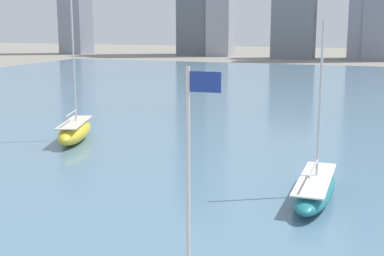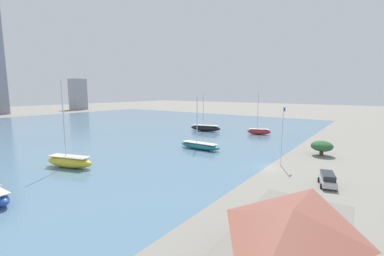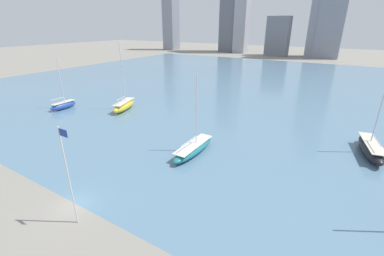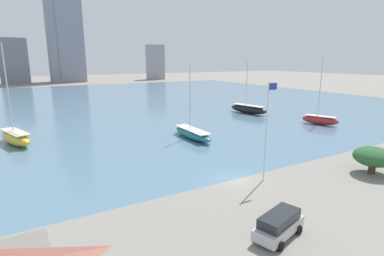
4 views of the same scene
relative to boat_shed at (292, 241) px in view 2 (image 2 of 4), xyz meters
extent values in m
plane|color=gray|center=(25.34, 10.96, -2.51)|extent=(500.00, 500.00, 0.00)
cube|color=slate|center=(25.34, 80.96, -2.51)|extent=(180.00, 140.00, 0.00)
cube|color=slate|center=(0.00, 0.00, -0.73)|extent=(13.39, 7.99, 3.56)
pyramid|color=brown|center=(0.00, 0.00, 1.78)|extent=(13.39, 7.99, 1.46)
cylinder|color=silver|center=(28.00, 9.23, 2.84)|extent=(0.14, 0.14, 10.70)
cube|color=#1E3899|center=(28.62, 9.23, 7.69)|extent=(1.10, 0.03, 0.70)
cylinder|color=#4C3823|center=(40.32, 4.52, -2.04)|extent=(0.78, 0.78, 0.94)
ellipsoid|color=#285B2D|center=(40.32, 4.52, -0.48)|extent=(4.34, 4.34, 2.19)
cube|color=#8E939E|center=(86.65, 175.76, 8.76)|extent=(10.19, 8.41, 22.55)
ellipsoid|color=#1E757F|center=(30.29, 28.70, -1.73)|extent=(2.65, 10.73, 1.55)
cube|color=silver|center=(30.29, 28.70, -1.00)|extent=(2.17, 8.80, 0.10)
cube|color=#2D2D33|center=(30.29, 28.70, -2.16)|extent=(0.17, 1.93, 0.70)
cylinder|color=silver|center=(30.29, 29.50, 4.44)|extent=(0.18, 0.18, 10.80)
cylinder|color=silver|center=(30.30, 27.24, 0.15)|extent=(0.17, 4.52, 0.14)
ellipsoid|color=yellow|center=(4.62, 39.19, -1.47)|extent=(5.34, 9.71, 2.08)
cube|color=beige|center=(4.62, 39.19, -0.48)|extent=(4.38, 7.96, 0.10)
cube|color=#2D2D33|center=(4.62, 39.19, -2.04)|extent=(0.67, 1.65, 0.94)
cylinder|color=silver|center=(4.40, 39.85, 6.23)|extent=(0.18, 0.18, 13.32)
cylinder|color=silver|center=(5.01, 37.98, 0.67)|extent=(1.36, 3.80, 0.14)
ellipsoid|color=#B72828|center=(58.27, 25.25, -1.62)|extent=(4.36, 7.40, 1.78)
cube|color=silver|center=(58.27, 25.25, -0.78)|extent=(3.58, 6.06, 0.10)
cube|color=#2D2D33|center=(58.27, 25.25, -2.11)|extent=(0.61, 1.26, 0.80)
cylinder|color=silver|center=(58.08, 25.76, 5.08)|extent=(0.18, 0.18, 11.63)
cylinder|color=silver|center=(58.75, 24.00, 0.37)|extent=(1.47, 3.57, 0.14)
ellipsoid|color=black|center=(54.21, 42.61, -1.49)|extent=(4.64, 10.99, 2.04)
cube|color=beige|center=(54.21, 42.61, -0.52)|extent=(3.80, 9.01, 0.10)
cube|color=#2D2D33|center=(54.21, 42.61, -2.05)|extent=(0.53, 1.92, 0.92)
cylinder|color=silver|center=(54.05, 43.40, 4.84)|extent=(0.18, 0.18, 10.61)
cylinder|color=silver|center=(54.48, 41.22, 0.63)|extent=(1.01, 4.39, 0.14)
cube|color=#B7B7BC|center=(21.47, 0.66, -1.77)|extent=(4.94, 3.03, 0.80)
cube|color=#23282D|center=(21.47, 0.66, -1.00)|extent=(3.99, 2.56, 0.75)
cylinder|color=black|center=(20.35, -0.63, -2.17)|extent=(0.72, 0.43, 0.68)
cylinder|color=black|center=(19.84, 1.16, -2.17)|extent=(0.72, 0.43, 0.68)
cylinder|color=black|center=(23.10, 0.16, -2.17)|extent=(0.72, 0.43, 0.68)
cylinder|color=black|center=(22.59, 1.95, -2.17)|extent=(0.72, 0.43, 0.68)
camera|label=1|loc=(34.18, -7.73, 9.65)|focal=50.00mm
camera|label=2|loc=(-18.38, -4.30, 10.88)|focal=24.00mm
camera|label=3|loc=(49.01, -2.55, 16.49)|focal=24.00mm
camera|label=4|loc=(5.94, -13.41, 10.35)|focal=28.00mm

